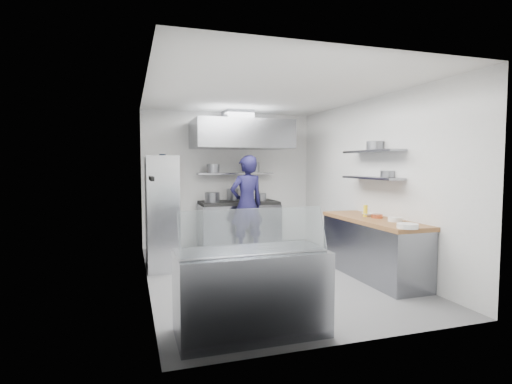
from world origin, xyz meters
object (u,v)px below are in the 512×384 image
object	(u,v)px
chef	(247,205)
wire_rack	(162,212)
display_case	(251,293)
gas_range	(239,226)

from	to	relation	value
chef	wire_rack	world-z (taller)	chef
chef	display_case	xyz separation A→B (m)	(-0.98, -3.52, -0.52)
wire_rack	display_case	world-z (taller)	wire_rack
wire_rack	display_case	xyz separation A→B (m)	(0.65, -2.90, -0.50)
chef	display_case	size ratio (longest dim) A/B	1.26
gas_range	display_case	xyz separation A→B (m)	(-0.98, -4.10, -0.03)
gas_range	wire_rack	size ratio (longest dim) A/B	0.86
wire_rack	chef	bearing A→B (deg)	20.75
chef	wire_rack	bearing A→B (deg)	9.07
chef	display_case	bearing A→B (deg)	62.72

